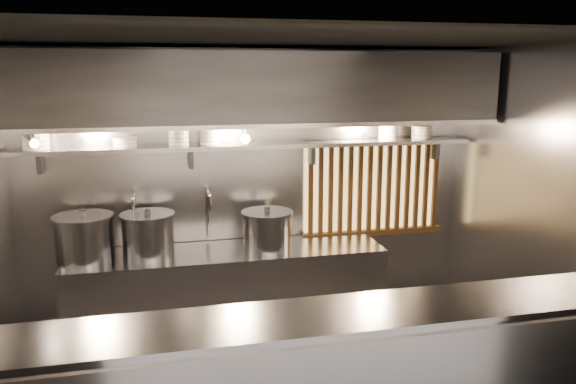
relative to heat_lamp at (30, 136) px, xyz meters
name	(u,v)px	position (x,y,z in m)	size (l,w,h in m)	color
ceiling	(283,39)	(1.90, -0.85, 0.73)	(4.50, 4.50, 0.00)	black
wall_back	(251,190)	(1.90, 0.65, -0.67)	(4.50, 4.50, 0.00)	gray
wall_right	(543,214)	(4.15, -0.85, -0.67)	(3.00, 3.00, 0.00)	gray
cooking_bench	(229,295)	(1.60, 0.28, -1.62)	(3.00, 0.70, 0.90)	#9F9FA4
bowl_shelf	(254,145)	(1.90, 0.47, -0.19)	(4.40, 0.34, 0.04)	#9F9FA4
exhaust_hood	(257,89)	(1.90, 0.25, 0.36)	(4.40, 0.81, 0.65)	#2D2D30
wood_screen	(374,187)	(3.20, 0.60, -0.69)	(1.56, 0.09, 1.04)	#F8C96F
faucet_left	(134,208)	(0.75, 0.52, -0.76)	(0.04, 0.30, 0.50)	silver
faucet_right	(208,205)	(1.45, 0.52, -0.76)	(0.04, 0.30, 0.50)	silver
heat_lamp	(30,136)	(0.00, 0.00, 0.00)	(0.25, 0.35, 0.20)	#9F9FA4
pendant_bulb	(245,139)	(1.80, 0.35, -0.11)	(0.09, 0.09, 0.19)	#2D2D30
stock_pot_left	(148,234)	(0.87, 0.30, -0.96)	(0.53, 0.53, 0.44)	#9F9FA4
stock_pot_mid	(85,238)	(0.31, 0.28, -0.96)	(0.66, 0.66, 0.46)	#9F9FA4
stock_pot_right	(267,230)	(1.98, 0.26, -0.98)	(0.51, 0.51, 0.41)	#9F9FA4
bowl_stack_0	(35,140)	(-0.06, 0.47, -0.08)	(0.24, 0.24, 0.17)	silver
bowl_stack_1	(125,142)	(0.70, 0.47, -0.12)	(0.23, 0.23, 0.09)	silver
bowl_stack_2	(179,136)	(1.19, 0.47, -0.08)	(0.20, 0.20, 0.17)	silver
bowl_stack_3	(210,136)	(1.48, 0.47, -0.08)	(0.20, 0.20, 0.17)	silver
bowl_stack_4	(387,131)	(3.27, 0.47, -0.08)	(0.20, 0.20, 0.17)	silver
bowl_stack_5	(421,132)	(3.65, 0.47, -0.10)	(0.21, 0.21, 0.13)	silver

